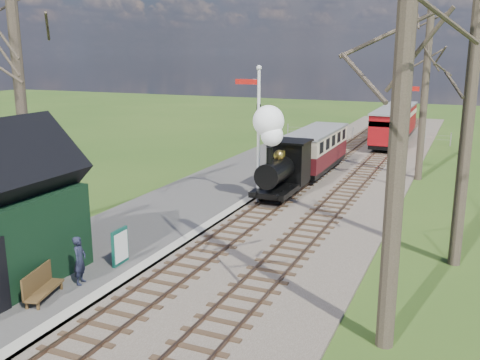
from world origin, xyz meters
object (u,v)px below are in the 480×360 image
object	(u,v)px
locomotive	(280,158)
red_carriage_b	(399,120)
semaphore_near	(257,125)
coach	(316,148)
bench	(40,285)
red_carriage_a	(389,128)
semaphore_far	(396,121)
person	(80,260)
sign_board	(120,247)

from	to	relation	value
locomotive	red_carriage_b	xyz separation A→B (m)	(2.61, 21.08, -0.49)
red_carriage_b	semaphore_near	bearing A→B (deg)	-98.67
coach	bench	world-z (taller)	coach
red_carriage_a	red_carriage_b	xyz separation A→B (m)	(0.00, 5.50, 0.00)
semaphore_far	bench	bearing A→B (deg)	-111.09
semaphore_near	person	bearing A→B (deg)	-97.23
semaphore_far	red_carriage_b	xyz separation A→B (m)	(-1.77, 16.11, -1.82)
red_carriage_a	semaphore_far	bearing A→B (deg)	-80.51
semaphore_far	person	size ratio (longest dim) A/B	3.99
semaphore_near	red_carriage_a	distance (m)	17.07
semaphore_near	red_carriage_a	bearing A→B (deg)	78.53
coach	bench	xyz separation A→B (m)	(-2.44, -18.75, -0.88)
person	coach	bearing A→B (deg)	-22.78
coach	red_carriage_a	xyz separation A→B (m)	(2.60, 9.52, 0.05)
locomotive	person	distance (m)	11.70
bench	person	world-z (taller)	person
locomotive	sign_board	xyz separation A→B (m)	(-1.90, -9.77, -1.24)
semaphore_near	red_carriage_b	xyz separation A→B (m)	(3.37, 22.11, -2.09)
semaphore_far	bench	xyz separation A→B (m)	(-6.81, -17.66, -2.76)
red_carriage_a	red_carriage_b	bearing A→B (deg)	90.00
semaphore_near	red_carriage_a	xyz separation A→B (m)	(3.37, 16.61, -2.09)
coach	semaphore_far	bearing A→B (deg)	-13.92
red_carriage_b	sign_board	distance (m)	31.19
locomotive	bench	bearing A→B (deg)	-100.82
red_carriage_b	bench	size ratio (longest dim) A/B	3.40
semaphore_far	coach	bearing A→B (deg)	166.08
red_carriage_b	sign_board	size ratio (longest dim) A/B	4.51
semaphore_far	locomotive	xyz separation A→B (m)	(-4.39, -4.98, -1.33)
person	semaphore_far	bearing A→B (deg)	-37.45
semaphore_far	red_carriage_a	xyz separation A→B (m)	(-1.77, 10.61, -1.82)
red_carriage_b	sign_board	xyz separation A→B (m)	(-4.51, -30.86, -0.75)
semaphore_far	sign_board	size ratio (longest dim) A/B	4.94
red_carriage_a	bench	bearing A→B (deg)	-100.10
semaphore_near	person	distance (m)	10.86
coach	red_carriage_a	world-z (taller)	red_carriage_a
sign_board	person	bearing A→B (deg)	-96.10
red_carriage_b	locomotive	bearing A→B (deg)	-97.06
sign_board	semaphore_far	bearing A→B (deg)	66.92
person	red_carriage_b	bearing A→B (deg)	-24.18
coach	person	bearing A→B (deg)	-96.81
coach	person	distance (m)	17.65
semaphore_far	locomotive	world-z (taller)	semaphore_far
coach	red_carriage_b	bearing A→B (deg)	80.18
red_carriage_a	red_carriage_b	distance (m)	5.50
semaphore_near	sign_board	bearing A→B (deg)	-97.44
coach	person	xyz separation A→B (m)	(-2.09, -17.52, -0.56)
locomotive	sign_board	world-z (taller)	locomotive
red_carriage_b	person	bearing A→B (deg)	-98.21
semaphore_far	red_carriage_b	world-z (taller)	semaphore_far
semaphore_near	semaphore_far	xyz separation A→B (m)	(5.14, 6.00, -0.27)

